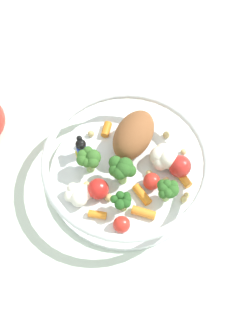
{
  "coord_description": "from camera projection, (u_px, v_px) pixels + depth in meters",
  "views": [
    {
      "loc": [
        0.02,
        -0.3,
        0.62
      ],
      "look_at": [
        0.02,
        0.01,
        0.03
      ],
      "focal_mm": 48.54,
      "sensor_mm": 36.0,
      "label": 1
    }
  ],
  "objects": [
    {
      "name": "ground_plane",
      "position": [
        116.0,
        184.0,
        0.69
      ],
      "size": [
        2.4,
        2.4,
        0.0
      ],
      "primitive_type": "plane",
      "color": "silver"
    },
    {
      "name": "food_container",
      "position": [
        130.0,
        165.0,
        0.67
      ],
      "size": [
        0.24,
        0.24,
        0.07
      ],
      "color": "white",
      "rests_on": "ground_plane"
    }
  ]
}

